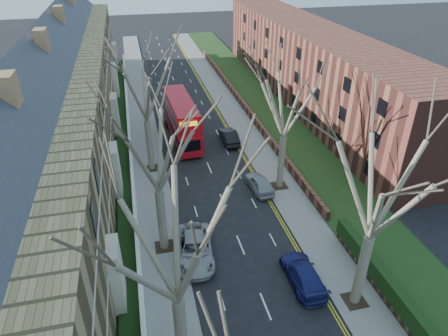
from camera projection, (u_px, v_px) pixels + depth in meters
pavement_left at (143, 125)px, 49.46m from camera, size 3.00×102.00×0.12m
pavement_right at (236, 117)px, 51.85m from camera, size 3.00×102.00×0.12m
terrace_left at (61, 114)px, 38.45m from camera, size 9.70×78.00×13.60m
flats_right at (309, 65)px, 54.99m from camera, size 13.97×54.00×10.00m
front_wall_left at (131, 153)px, 42.14m from camera, size 0.30×78.00×1.00m
grass_verge_right at (269, 113)px, 52.70m from camera, size 6.00×102.00×0.06m
tree_left_mid at (173, 233)px, 17.03m from camera, size 10.50×10.50×14.71m
tree_left_far at (154, 138)px, 25.57m from camera, size 10.15×10.15×14.22m
tree_left_dist at (142, 77)px, 35.48m from camera, size 10.50×10.50×14.71m
tree_right_mid at (384, 176)px, 20.97m from camera, size 10.50×10.50×14.71m
tree_right_far at (287, 93)px, 32.87m from camera, size 10.15×10.15×14.22m
double_decker_bus at (182, 120)px, 45.27m from camera, size 3.17×11.24×4.65m
car_left_far at (195, 249)px, 29.01m from camera, size 3.30×5.97×1.58m
car_right_near at (303, 274)px, 26.94m from camera, size 2.08×4.95×1.43m
car_right_mid at (259, 183)px, 36.77m from camera, size 1.98×4.31×1.43m
car_right_far at (229, 136)px, 45.19m from camera, size 1.64×4.58×1.50m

